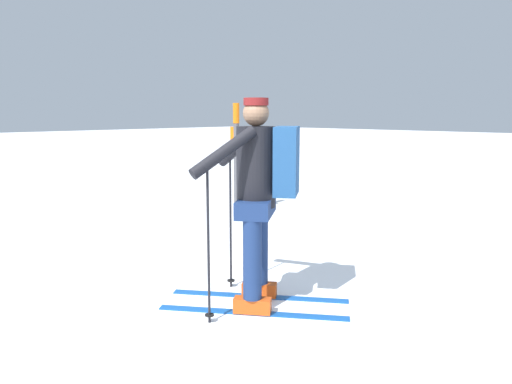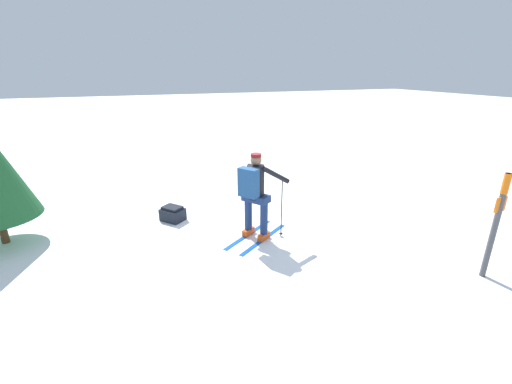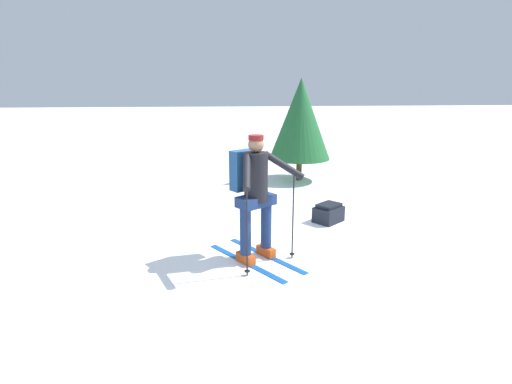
{
  "view_description": "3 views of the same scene",
  "coord_description": "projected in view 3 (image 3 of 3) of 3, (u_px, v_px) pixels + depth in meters",
  "views": [
    {
      "loc": [
        -2.77,
        2.33,
        1.61
      ],
      "look_at": [
        0.02,
        -0.54,
        0.97
      ],
      "focal_mm": 35.0,
      "sensor_mm": 36.0,
      "label": 1
    },
    {
      "loc": [
        -2.2,
        -6.3,
        3.21
      ],
      "look_at": [
        0.02,
        -0.54,
        0.97
      ],
      "focal_mm": 24.0,
      "sensor_mm": 36.0,
      "label": 2
    },
    {
      "loc": [
        5.11,
        -1.03,
        2.34
      ],
      "look_at": [
        0.02,
        -0.54,
        0.97
      ],
      "focal_mm": 28.0,
      "sensor_mm": 36.0,
      "label": 3
    }
  ],
  "objects": [
    {
      "name": "skier",
      "position": [
        254.0,
        189.0,
        5.31
      ],
      "size": [
        1.53,
        1.29,
        1.72
      ],
      "color": "#144C9E",
      "rests_on": "ground_plane"
    },
    {
      "name": "pine_tree",
      "position": [
        300.0,
        119.0,
        9.75
      ],
      "size": [
        1.51,
        1.51,
        2.51
      ],
      "color": "#4C331E",
      "rests_on": "ground_plane"
    },
    {
      "name": "ground_plane",
      "position": [
        294.0,
        257.0,
        5.61
      ],
      "size": [
        80.0,
        80.0,
        0.0
      ],
      "primitive_type": "plane",
      "color": "white"
    },
    {
      "name": "dropped_backpack",
      "position": [
        328.0,
        213.0,
        7.02
      ],
      "size": [
        0.59,
        0.61,
        0.33
      ],
      "color": "black",
      "rests_on": "ground_plane"
    }
  ]
}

